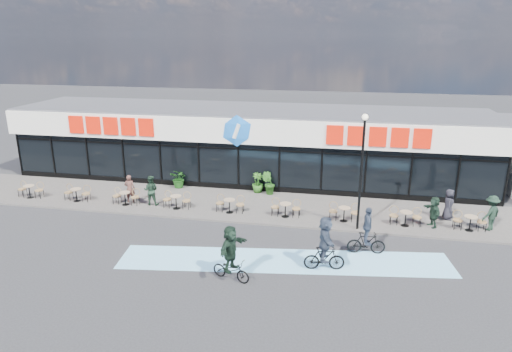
{
  "coord_description": "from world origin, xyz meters",
  "views": [
    {
      "loc": [
        6.21,
        -18.8,
        9.17
      ],
      "look_at": [
        1.78,
        3.5,
        2.12
      ],
      "focal_mm": 32.0,
      "sensor_mm": 36.0,
      "label": 1
    }
  ],
  "objects_px": {
    "pedestrian_c": "(491,213)",
    "cyclist_b": "(367,235)",
    "patron_right": "(151,190)",
    "potted_plant_left": "(179,178)",
    "pedestrian_a": "(434,212)",
    "cyclist_a": "(325,245)",
    "potted_plant_right": "(258,183)",
    "patron_left": "(130,189)",
    "lamp_post": "(362,163)",
    "pedestrian_b": "(449,204)",
    "bistro_set_0": "(30,190)",
    "potted_plant_mid": "(268,183)"
  },
  "relations": [
    {
      "from": "pedestrian_c",
      "to": "cyclist_b",
      "type": "xyz_separation_m",
      "value": [
        -5.94,
        -3.53,
        -0.1
      ]
    },
    {
      "from": "patron_right",
      "to": "potted_plant_left",
      "type": "bearing_deg",
      "value": -104.59
    },
    {
      "from": "pedestrian_a",
      "to": "cyclist_a",
      "type": "bearing_deg",
      "value": -60.86
    },
    {
      "from": "potted_plant_right",
      "to": "patron_left",
      "type": "bearing_deg",
      "value": -155.25
    },
    {
      "from": "lamp_post",
      "to": "pedestrian_b",
      "type": "distance_m",
      "value": 5.63
    },
    {
      "from": "potted_plant_left",
      "to": "pedestrian_c",
      "type": "distance_m",
      "value": 17.3
    },
    {
      "from": "lamp_post",
      "to": "pedestrian_c",
      "type": "bearing_deg",
      "value": 10.09
    },
    {
      "from": "bistro_set_0",
      "to": "patron_right",
      "type": "relative_size",
      "value": 0.92
    },
    {
      "from": "potted_plant_right",
      "to": "patron_left",
      "type": "xyz_separation_m",
      "value": [
        -6.72,
        -3.1,
        0.2
      ]
    },
    {
      "from": "lamp_post",
      "to": "potted_plant_right",
      "type": "bearing_deg",
      "value": 143.04
    },
    {
      "from": "patron_left",
      "to": "potted_plant_right",
      "type": "bearing_deg",
      "value": -163.8
    },
    {
      "from": "lamp_post",
      "to": "pedestrian_c",
      "type": "xyz_separation_m",
      "value": [
        6.27,
        1.12,
        -2.44
      ]
    },
    {
      "from": "lamp_post",
      "to": "pedestrian_a",
      "type": "relative_size",
      "value": 3.61
    },
    {
      "from": "potted_plant_left",
      "to": "potted_plant_right",
      "type": "xyz_separation_m",
      "value": [
        4.91,
        0.11,
        0.01
      ]
    },
    {
      "from": "potted_plant_left",
      "to": "pedestrian_b",
      "type": "distance_m",
      "value": 15.43
    },
    {
      "from": "patron_right",
      "to": "cyclist_a",
      "type": "relative_size",
      "value": 0.73
    },
    {
      "from": "pedestrian_b",
      "to": "cyclist_a",
      "type": "relative_size",
      "value": 0.7
    },
    {
      "from": "pedestrian_c",
      "to": "cyclist_a",
      "type": "xyz_separation_m",
      "value": [
        -7.66,
        -5.33,
        0.14
      ]
    },
    {
      "from": "potted_plant_left",
      "to": "pedestrian_c",
      "type": "xyz_separation_m",
      "value": [
        17.01,
        -3.16,
        0.29
      ]
    },
    {
      "from": "cyclist_b",
      "to": "potted_plant_right",
      "type": "bearing_deg",
      "value": 132.17
    },
    {
      "from": "lamp_post",
      "to": "patron_right",
      "type": "height_order",
      "value": "lamp_post"
    },
    {
      "from": "potted_plant_right",
      "to": "lamp_post",
      "type": "bearing_deg",
      "value": -36.96
    },
    {
      "from": "potted_plant_left",
      "to": "pedestrian_a",
      "type": "height_order",
      "value": "pedestrian_a"
    },
    {
      "from": "pedestrian_a",
      "to": "potted_plant_mid",
      "type": "bearing_deg",
      "value": -126.8
    },
    {
      "from": "pedestrian_a",
      "to": "patron_left",
      "type": "bearing_deg",
      "value": -107.97
    },
    {
      "from": "potted_plant_left",
      "to": "potted_plant_mid",
      "type": "distance_m",
      "value": 5.61
    },
    {
      "from": "potted_plant_mid",
      "to": "potted_plant_left",
      "type": "bearing_deg",
      "value": 178.83
    },
    {
      "from": "pedestrian_b",
      "to": "pedestrian_c",
      "type": "relative_size",
      "value": 0.92
    },
    {
      "from": "patron_left",
      "to": "cyclist_a",
      "type": "relative_size",
      "value": 0.69
    },
    {
      "from": "pedestrian_b",
      "to": "cyclist_b",
      "type": "relative_size",
      "value": 0.75
    },
    {
      "from": "lamp_post",
      "to": "patron_left",
      "type": "xyz_separation_m",
      "value": [
        -12.55,
        1.28,
        -2.51
      ]
    },
    {
      "from": "bistro_set_0",
      "to": "cyclist_b",
      "type": "distance_m",
      "value": 19.26
    },
    {
      "from": "pedestrian_a",
      "to": "cyclist_a",
      "type": "distance_m",
      "value": 7.25
    },
    {
      "from": "potted_plant_left",
      "to": "pedestrian_c",
      "type": "height_order",
      "value": "pedestrian_c"
    },
    {
      "from": "cyclist_b",
      "to": "pedestrian_a",
      "type": "bearing_deg",
      "value": 45.97
    },
    {
      "from": "potted_plant_right",
      "to": "pedestrian_c",
      "type": "distance_m",
      "value": 12.53
    },
    {
      "from": "potted_plant_right",
      "to": "patron_right",
      "type": "relative_size",
      "value": 0.72
    },
    {
      "from": "lamp_post",
      "to": "potted_plant_left",
      "type": "height_order",
      "value": "lamp_post"
    },
    {
      "from": "pedestrian_c",
      "to": "patron_right",
      "type": "bearing_deg",
      "value": -42.54
    },
    {
      "from": "bistro_set_0",
      "to": "pedestrian_a",
      "type": "xyz_separation_m",
      "value": [
        22.27,
        0.07,
        0.32
      ]
    },
    {
      "from": "patron_right",
      "to": "cyclist_a",
      "type": "distance_m",
      "value": 11.21
    },
    {
      "from": "bistro_set_0",
      "to": "pedestrian_c",
      "type": "distance_m",
      "value": 24.9
    },
    {
      "from": "lamp_post",
      "to": "patron_left",
      "type": "bearing_deg",
      "value": 174.16
    },
    {
      "from": "potted_plant_left",
      "to": "cyclist_b",
      "type": "distance_m",
      "value": 12.94
    },
    {
      "from": "lamp_post",
      "to": "potted_plant_mid",
      "type": "height_order",
      "value": "lamp_post"
    },
    {
      "from": "patron_right",
      "to": "bistro_set_0",
      "type": "bearing_deg",
      "value": -4.02
    },
    {
      "from": "potted_plant_right",
      "to": "cyclist_b",
      "type": "relative_size",
      "value": 0.56
    },
    {
      "from": "potted_plant_left",
      "to": "patron_left",
      "type": "bearing_deg",
      "value": -121.12
    },
    {
      "from": "potted_plant_mid",
      "to": "cyclist_a",
      "type": "xyz_separation_m",
      "value": [
        3.74,
        -8.38,
        0.34
      ]
    },
    {
      "from": "potted_plant_left",
      "to": "patron_left",
      "type": "height_order",
      "value": "patron_left"
    }
  ]
}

